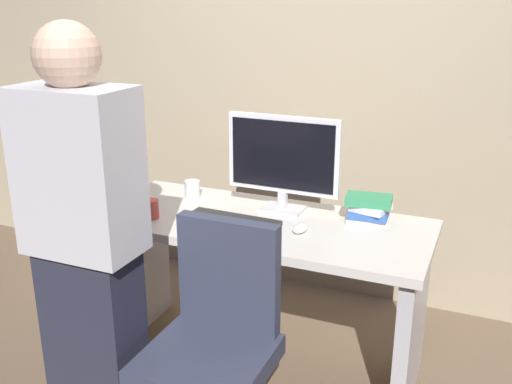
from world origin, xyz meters
The scene contains 11 objects.
ground_plane centered at (0.00, 0.00, 0.00)m, with size 9.00×9.00×0.00m, color brown.
wall_back centered at (0.00, 0.91, 1.50)m, with size 6.40×0.10×3.00m, color tan.
desk centered at (0.00, 0.00, 0.52)m, with size 1.54×0.65×0.74m.
office_chair centered at (0.09, -0.65, 0.43)m, with size 0.52×0.52×0.94m.
person_at_desk centered at (-0.35, -0.77, 0.84)m, with size 0.40×0.24×1.64m.
monitor centered at (0.05, 0.15, 1.00)m, with size 0.54×0.14×0.46m.
keyboard centered at (-0.10, -0.07, 0.75)m, with size 0.43×0.13×0.02m, color #262626.
mouse centered at (0.21, -0.06, 0.76)m, with size 0.06×0.10×0.03m, color white.
cup_near_keyboard centered at (-0.47, -0.17, 0.78)m, with size 0.07×0.07×0.09m, color #D84C3F.
cup_by_monitor centered at (-0.44, 0.16, 0.78)m, with size 0.08×0.08×0.09m, color silver.
book_stack centered at (0.46, 0.17, 0.81)m, with size 0.21×0.17×0.12m.
Camera 1 is at (0.95, -2.28, 1.70)m, focal length 40.82 mm.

